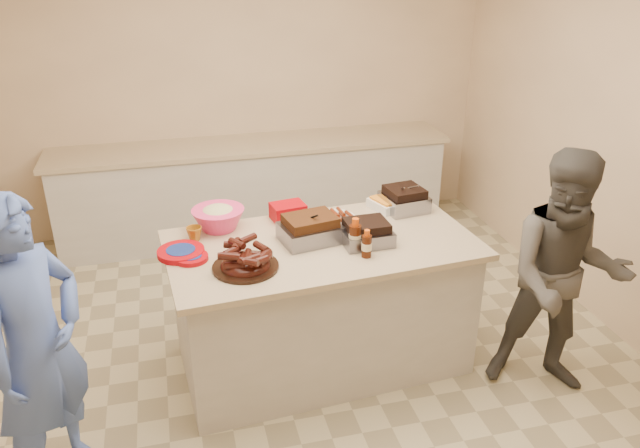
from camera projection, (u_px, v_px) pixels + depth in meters
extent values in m
cube|color=#47230F|center=(310.00, 241.00, 3.85)|extent=(0.40, 0.33, 0.11)
cube|color=black|center=(366.00, 243.00, 3.82)|extent=(0.30, 0.26, 0.09)
cube|color=gray|center=(404.00, 210.00, 4.28)|extent=(0.31, 0.31, 0.11)
cylinder|color=silver|center=(335.00, 219.00, 4.15)|extent=(0.33, 0.33, 0.05)
cube|color=orange|center=(393.00, 207.00, 4.33)|extent=(0.36, 0.31, 0.08)
cylinder|color=#381406|center=(366.00, 257.00, 3.66)|extent=(0.06, 0.06, 0.17)
cylinder|color=#381406|center=(355.00, 251.00, 3.72)|extent=(0.08, 0.08, 0.21)
cylinder|color=#F0AF15|center=(290.00, 234.00, 3.93)|extent=(0.05, 0.05, 0.12)
imported|color=silver|center=(307.00, 226.00, 4.04)|extent=(0.14, 0.05, 0.13)
cylinder|color=#A6030B|center=(181.00, 255.00, 3.68)|extent=(0.30, 0.30, 0.03)
cylinder|color=#A6030B|center=(192.00, 260.00, 3.62)|extent=(0.21, 0.21, 0.03)
imported|color=#A16216|center=(195.00, 240.00, 3.85)|extent=(0.10, 0.10, 0.10)
cube|color=#A6030B|center=(288.00, 219.00, 4.14)|extent=(0.24, 0.19, 0.11)
imported|color=#53504B|center=(544.00, 382.00, 4.00)|extent=(1.30, 1.72, 0.59)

